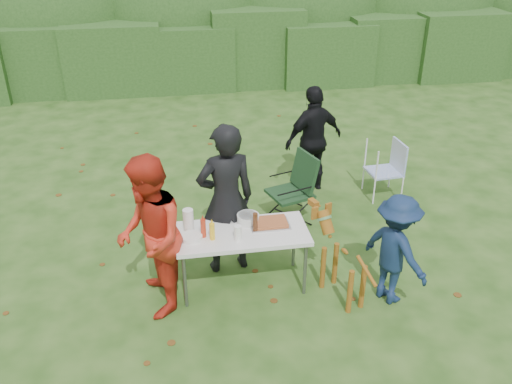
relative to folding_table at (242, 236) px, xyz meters
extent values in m
plane|color=#1E4211|center=(-0.20, -0.04, -0.69)|extent=(80.00, 80.00, 0.00)
cube|color=#23471C|center=(-0.20, 7.96, 0.16)|extent=(22.00, 1.40, 1.70)
ellipsoid|color=#3D6628|center=(-0.20, 9.56, 0.91)|extent=(20.00, 2.60, 3.20)
cube|color=silver|center=(0.00, 0.00, 0.03)|extent=(1.50, 0.70, 0.05)
cylinder|color=slate|center=(-0.68, -0.28, -0.34)|extent=(0.04, 0.04, 0.69)
cylinder|color=slate|center=(0.68, -0.28, -0.34)|extent=(0.04, 0.04, 0.69)
cylinder|color=slate|center=(-0.68, 0.28, -0.34)|extent=(0.04, 0.04, 0.69)
cylinder|color=slate|center=(0.68, 0.28, -0.34)|extent=(0.04, 0.04, 0.69)
imported|color=black|center=(-0.13, 0.39, 0.26)|extent=(0.76, 0.56, 1.90)
imported|color=red|center=(-1.01, -0.23, 0.23)|extent=(0.76, 0.94, 1.83)
imported|color=black|center=(1.43, 2.25, 0.15)|extent=(1.07, 0.72, 1.68)
imported|color=#122545|center=(1.63, -0.52, -0.03)|extent=(0.82, 0.98, 1.32)
cube|color=#B7B7BA|center=(0.34, 0.10, 0.06)|extent=(0.45, 0.30, 0.02)
cube|color=#A6572E|center=(0.34, 0.10, 0.09)|extent=(0.40, 0.26, 0.04)
cylinder|color=yellow|center=(-0.34, -0.09, 0.15)|extent=(0.06, 0.06, 0.20)
cylinder|color=#B73118|center=(-0.43, -0.02, 0.16)|extent=(0.06, 0.06, 0.22)
cylinder|color=#47230F|center=(0.15, -0.02, 0.17)|extent=(0.06, 0.06, 0.24)
cylinder|color=white|center=(-0.59, 0.15, 0.18)|extent=(0.12, 0.12, 0.26)
cylinder|color=white|center=(-0.07, -0.16, 0.14)|extent=(0.08, 0.08, 0.18)
cylinder|color=silver|center=(0.10, 0.20, 0.10)|extent=(0.26, 0.26, 0.10)
cylinder|color=white|center=(-0.57, -0.06, 0.08)|extent=(0.24, 0.24, 0.05)
camera|label=1|loc=(-0.70, -5.13, 3.34)|focal=38.00mm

